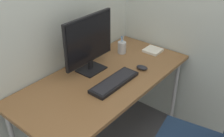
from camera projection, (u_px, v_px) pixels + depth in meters
name	position (u px, v px, depth m)	size (l,w,h in m)	color
desk	(105.00, 83.00, 2.10)	(1.50, 0.72, 0.76)	brown
monitor	(89.00, 42.00, 2.04)	(0.50, 0.17, 0.46)	black
keyboard	(114.00, 82.00, 1.98)	(0.44, 0.14, 0.03)	black
mouse	(142.00, 68.00, 2.16)	(0.06, 0.10, 0.03)	black
pen_holder	(122.00, 47.00, 2.40)	(0.08, 0.08, 0.16)	#B2B5BA
notebook	(153.00, 50.00, 2.45)	(0.15, 0.15, 0.02)	silver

